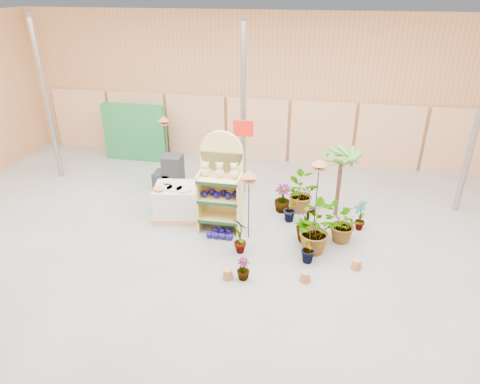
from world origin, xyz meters
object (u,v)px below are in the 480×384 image
object	(u,v)px
display_shelf	(221,185)
potted_plant_2	(313,229)
bird_table_front	(249,176)
pallet_stack	(177,201)

from	to	relation	value
display_shelf	potted_plant_2	xyz separation A→B (m)	(2.12, -0.64, -0.53)
bird_table_front	pallet_stack	bearing A→B (deg)	160.74
bird_table_front	display_shelf	bearing A→B (deg)	149.89
display_shelf	potted_plant_2	world-z (taller)	display_shelf
display_shelf	pallet_stack	bearing A→B (deg)	167.89
display_shelf	pallet_stack	xyz separation A→B (m)	(-1.17, 0.24, -0.66)
display_shelf	potted_plant_2	size ratio (longest dim) A/B	2.18
potted_plant_2	bird_table_front	bearing A→B (deg)	170.85
pallet_stack	bird_table_front	distance (m)	2.29
display_shelf	pallet_stack	world-z (taller)	display_shelf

